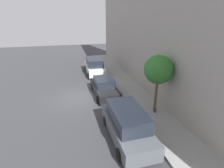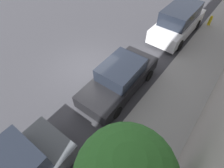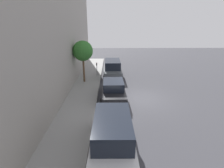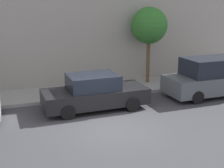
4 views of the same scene
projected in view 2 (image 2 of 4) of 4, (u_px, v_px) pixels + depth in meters
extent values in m
plane|color=#38383D|center=(88.00, 69.00, 9.83)|extent=(60.00, 60.00, 0.00)
cube|color=gray|center=(166.00, 112.00, 7.85)|extent=(2.52, 32.00, 0.15)
cylinder|color=black|center=(29.00, 144.00, 6.66)|extent=(0.22, 0.61, 0.61)
cube|color=black|center=(119.00, 81.00, 8.48)|extent=(1.90, 4.54, 0.68)
cube|color=black|center=(121.00, 70.00, 8.03)|extent=(1.63, 2.13, 0.64)
cylinder|color=black|center=(122.00, 62.00, 9.74)|extent=(0.22, 0.61, 0.61)
cylinder|color=black|center=(148.00, 76.00, 9.05)|extent=(0.22, 0.61, 0.61)
cylinder|color=black|center=(87.00, 93.00, 8.29)|extent=(0.22, 0.61, 0.61)
cylinder|color=black|center=(116.00, 112.00, 7.60)|extent=(0.22, 0.61, 0.61)
cube|color=silver|center=(177.00, 25.00, 11.66)|extent=(1.93, 4.91, 0.84)
cube|color=black|center=(181.00, 13.00, 11.03)|extent=(1.69, 3.11, 0.84)
cylinder|color=black|center=(173.00, 17.00, 13.05)|extent=(0.22, 0.66, 0.66)
cylinder|color=black|center=(197.00, 25.00, 12.33)|extent=(0.22, 0.66, 0.66)
cylinder|color=black|center=(153.00, 35.00, 11.47)|extent=(0.22, 0.66, 0.66)
cylinder|color=black|center=(179.00, 45.00, 10.74)|extent=(0.22, 0.66, 0.66)
cylinder|color=gold|center=(210.00, 21.00, 12.44)|extent=(0.20, 0.20, 0.55)
sphere|color=gold|center=(212.00, 17.00, 12.19)|extent=(0.18, 0.18, 0.18)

